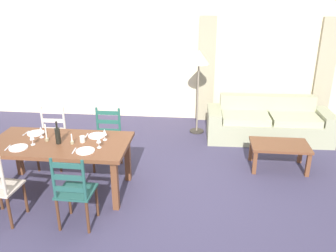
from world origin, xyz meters
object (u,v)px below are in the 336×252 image
at_px(standing_lamp, 199,62).
at_px(coffee_table, 280,148).
at_px(wine_glass_near_left, 32,137).
at_px(coffee_cup_primary, 82,139).
at_px(dining_chair_near_right, 74,192).
at_px(dining_chair_far_right, 107,139).
at_px(wine_glass_far_left, 41,130).
at_px(wine_glass_near_right, 99,140).
at_px(couch, 268,124).
at_px(dining_table, 60,148).
at_px(wine_glass_far_right, 104,132).
at_px(dining_chair_far_left, 52,138).
at_px(wine_bottle, 58,135).

bearing_deg(standing_lamp, coffee_table, -46.35).
bearing_deg(wine_glass_near_left, coffee_cup_primary, 13.10).
bearing_deg(dining_chair_near_right, coffee_table, 33.18).
relative_size(dining_chair_far_right, wine_glass_far_left, 5.96).
xyz_separation_m(wine_glass_near_right, couch, (2.58, 2.33, -0.57)).
distance_m(dining_table, coffee_cup_primary, 0.35).
distance_m(dining_table, dining_chair_near_right, 0.92).
xyz_separation_m(dining_table, wine_glass_far_right, (0.60, 0.14, 0.20)).
xyz_separation_m(dining_chair_far_left, coffee_table, (3.61, 0.27, -0.12)).
bearing_deg(wine_glass_near_right, wine_glass_far_right, 88.35).
height_order(wine_bottle, wine_glass_near_right, wine_bottle).
bearing_deg(wine_glass_near_left, couch, 33.69).
bearing_deg(wine_bottle, dining_chair_far_right, 61.93).
distance_m(dining_chair_far_right, wine_glass_near_right, 0.98).
xyz_separation_m(dining_chair_far_right, wine_glass_near_right, (0.15, -0.89, 0.38)).
height_order(dining_chair_far_right, standing_lamp, standing_lamp).
height_order(dining_chair_far_left, dining_chair_far_right, same).
distance_m(dining_chair_near_right, wine_glass_far_right, 0.99).
relative_size(coffee_cup_primary, coffee_table, 0.10).
bearing_deg(dining_chair_far_left, wine_glass_far_right, -29.43).
bearing_deg(wine_glass_near_right, wine_glass_far_left, 164.36).
xyz_separation_m(wine_glass_near_right, wine_glass_far_right, (0.01, 0.26, 0.00)).
bearing_deg(wine_bottle, coffee_cup_primary, 13.85).
distance_m(wine_glass_near_right, coffee_table, 2.85).
xyz_separation_m(wine_glass_near_right, coffee_cup_primary, (-0.27, 0.15, -0.07)).
relative_size(dining_table, wine_glass_near_left, 11.80).
bearing_deg(dining_chair_far_right, wine_glass_far_left, -139.81).
relative_size(wine_glass_near_right, wine_glass_far_right, 1.00).
bearing_deg(dining_chair_far_left, dining_chair_near_right, -58.72).
bearing_deg(dining_chair_near_right, wine_glass_far_right, 81.51).
bearing_deg(couch, dining_chair_far_left, -157.73).
height_order(wine_glass_far_right, standing_lamp, standing_lamp).
bearing_deg(dining_chair_far_right, dining_table, -120.21).
height_order(wine_glass_far_left, couch, wine_glass_far_left).
relative_size(couch, coffee_table, 2.55).
distance_m(couch, standing_lamp, 1.76).
distance_m(wine_glass_near_left, wine_glass_near_right, 0.91).
distance_m(coffee_cup_primary, standing_lamp, 2.87).
relative_size(dining_chair_far_left, coffee_table, 1.07).
bearing_deg(dining_table, wine_glass_near_left, -159.39).
height_order(dining_chair_near_right, couch, dining_chair_near_right).
xyz_separation_m(dining_chair_far_left, dining_chair_far_right, (0.89, 0.04, 0.00)).
distance_m(dining_chair_near_right, wine_glass_near_right, 0.76).
distance_m(wine_glass_near_right, coffee_cup_primary, 0.32).
distance_m(wine_glass_far_right, coffee_table, 2.75).
bearing_deg(couch, wine_bottle, -144.51).
height_order(wine_glass_near_left, wine_glass_near_right, same).
bearing_deg(dining_chair_far_left, wine_glass_far_left, -77.00).
height_order(dining_chair_far_right, wine_glass_far_left, dining_chair_far_right).
height_order(wine_glass_near_left, wine_glass_far_left, same).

